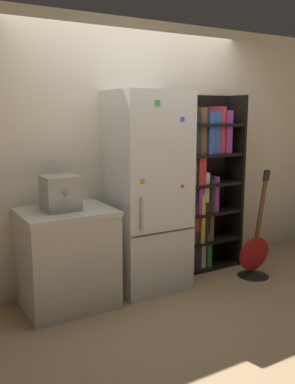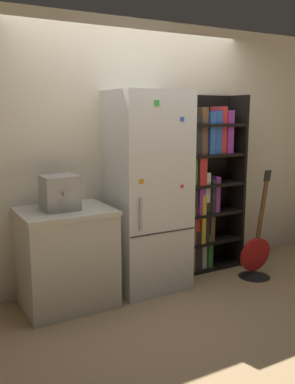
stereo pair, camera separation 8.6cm
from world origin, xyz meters
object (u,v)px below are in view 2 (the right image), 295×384
refrigerator (148,192)px  espresso_machine (60,193)px  bookshelf (201,187)px  guitar (255,262)px

refrigerator → espresso_machine: refrigerator is taller
bookshelf → espresso_machine: size_ratio=5.65×
refrigerator → espresso_machine: (-0.87, -0.01, 0.07)m
refrigerator → guitar: 1.40m
bookshelf → guitar: 0.97m
refrigerator → bookshelf: bearing=11.7°
espresso_machine → refrigerator: bearing=0.5°
espresso_machine → guitar: espresso_machine is taller
bookshelf → espresso_machine: bookshelf is taller
refrigerator → bookshelf: (0.75, 0.16, -0.04)m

